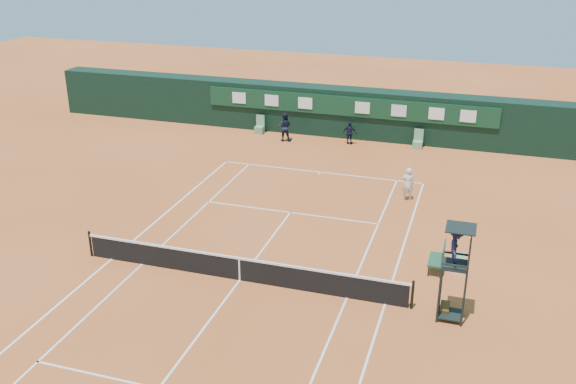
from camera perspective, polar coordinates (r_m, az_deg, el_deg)
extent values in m
plane|color=#BA5E2C|center=(24.38, -4.30, -7.82)|extent=(90.00, 90.00, 0.00)
cube|color=silver|center=(34.60, 2.90, 1.77)|extent=(11.05, 0.08, 0.01)
cube|color=silver|center=(23.16, 8.62, -9.81)|extent=(0.08, 23.85, 0.01)
cube|color=white|center=(26.69, -15.38, -5.76)|extent=(0.08, 23.85, 0.01)
cube|color=silver|center=(23.35, 5.27, -9.34)|extent=(0.08, 23.85, 0.01)
cube|color=silver|center=(26.02, -12.81, -6.26)|extent=(0.08, 23.85, 0.01)
cube|color=silver|center=(29.73, 0.21, -1.84)|extent=(8.31, 0.08, 0.01)
cube|color=silver|center=(24.38, -4.30, -7.81)|extent=(0.08, 12.88, 0.01)
cube|color=silver|center=(34.47, 2.84, 1.69)|extent=(0.08, 0.30, 0.01)
cube|color=black|center=(24.15, -4.33, -6.90)|extent=(12.60, 0.04, 0.90)
cube|color=white|center=(23.92, -4.37, -5.90)|extent=(12.80, 0.06, 0.08)
cube|color=white|center=(24.15, -4.33, -6.88)|extent=(0.06, 0.05, 0.92)
cylinder|color=black|center=(22.79, 11.00, -8.96)|extent=(0.10, 0.10, 1.10)
cylinder|color=black|center=(26.92, -17.16, -4.41)|extent=(0.10, 0.10, 1.10)
cube|color=black|center=(40.49, 5.44, 7.06)|extent=(40.00, 1.50, 3.00)
cube|color=#0E341E|center=(39.57, 5.22, 7.60)|extent=(18.00, 0.10, 1.20)
cube|color=white|center=(41.49, -4.37, 8.34)|extent=(0.90, 0.04, 0.70)
cube|color=silver|center=(40.75, -1.47, 8.13)|extent=(0.90, 0.04, 0.70)
cube|color=white|center=(40.11, 1.54, 7.89)|extent=(0.90, 0.04, 0.70)
cube|color=silver|center=(39.31, 6.63, 7.44)|extent=(0.90, 0.04, 0.70)
cube|color=silver|center=(38.98, 9.82, 7.13)|extent=(0.90, 0.04, 0.70)
cube|color=white|center=(38.77, 13.06, 6.79)|extent=(0.90, 0.04, 0.70)
cube|color=silver|center=(38.69, 15.72, 6.49)|extent=(0.90, 0.04, 0.70)
cube|color=#5E9067|center=(41.10, -2.56, 5.54)|extent=(0.55, 0.50, 0.46)
cube|color=#629670|center=(41.14, -2.47, 6.38)|extent=(0.55, 0.06, 0.70)
cube|color=#63986E|center=(38.98, 11.44, 4.13)|extent=(0.55, 0.50, 0.46)
cube|color=#5F926F|center=(39.02, 11.55, 5.02)|extent=(0.55, 0.06, 0.70)
cylinder|color=black|center=(22.01, 13.26, -9.04)|extent=(0.07, 0.07, 2.00)
cylinder|color=black|center=(22.70, 13.45, -8.01)|extent=(0.07, 0.07, 2.00)
cylinder|color=black|center=(22.00, 15.36, -9.29)|extent=(0.07, 0.07, 2.00)
cylinder|color=black|center=(22.69, 15.47, -8.25)|extent=(0.07, 0.07, 2.00)
cube|color=black|center=(21.84, 14.65, -6.31)|extent=(0.85, 0.85, 0.08)
cube|color=black|center=(21.64, 15.81, -5.48)|extent=(0.06, 0.85, 0.80)
cube|color=black|center=(21.37, 14.63, -6.34)|extent=(0.85, 0.05, 0.06)
cube|color=black|center=(22.11, 14.78, -5.32)|extent=(0.85, 0.05, 0.06)
cylinder|color=black|center=(21.08, 15.89, -4.89)|extent=(0.04, 0.04, 1.00)
cylinder|color=black|center=(21.80, 15.99, -3.96)|extent=(0.04, 0.04, 1.00)
cube|color=black|center=(21.23, 15.14, -3.10)|extent=(0.95, 0.95, 0.04)
cube|color=black|center=(22.79, 14.18, -10.47)|extent=(0.80, 0.80, 0.05)
cube|color=black|center=(22.67, 13.22, -9.82)|extent=(0.04, 0.80, 0.04)
cube|color=black|center=(22.46, 13.31, -8.95)|extent=(0.04, 0.80, 0.04)
cube|color=black|center=(22.26, 13.40, -8.08)|extent=(0.04, 0.80, 0.04)
cube|color=black|center=(22.06, 13.50, -7.18)|extent=(0.04, 0.80, 0.04)
imported|color=#1E1B37|center=(21.53, 14.69, -4.71)|extent=(0.47, 0.82, 1.28)
cube|color=#1B452C|center=(25.39, 13.02, -5.90)|extent=(0.55, 1.20, 0.08)
cube|color=#1A412C|center=(25.22, 13.66, -5.27)|extent=(0.06, 1.20, 0.60)
cylinder|color=black|center=(25.03, 12.35, -6.92)|extent=(0.04, 0.04, 0.41)
cylinder|color=black|center=(25.01, 13.36, -7.04)|extent=(0.04, 0.04, 0.41)
cylinder|color=black|center=(26.00, 12.61, -5.76)|extent=(0.04, 0.04, 0.41)
cylinder|color=black|center=(25.98, 13.57, -5.88)|extent=(0.04, 0.04, 0.41)
cube|color=black|center=(23.06, 13.75, -10.05)|extent=(0.31, 0.71, 0.27)
cube|color=silver|center=(25.67, 14.83, -6.14)|extent=(0.55, 0.55, 0.60)
cube|color=#588766|center=(25.52, 14.90, -5.51)|extent=(0.57, 0.57, 0.05)
sphere|color=yellow|center=(29.35, 3.66, -2.17)|extent=(0.06, 0.06, 0.06)
imported|color=silver|center=(31.34, 10.60, 0.71)|extent=(0.69, 0.55, 1.64)
imported|color=black|center=(39.45, -0.31, 5.83)|extent=(0.95, 0.79, 1.79)
imported|color=black|center=(39.03, 5.52, 5.25)|extent=(0.83, 0.35, 1.42)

